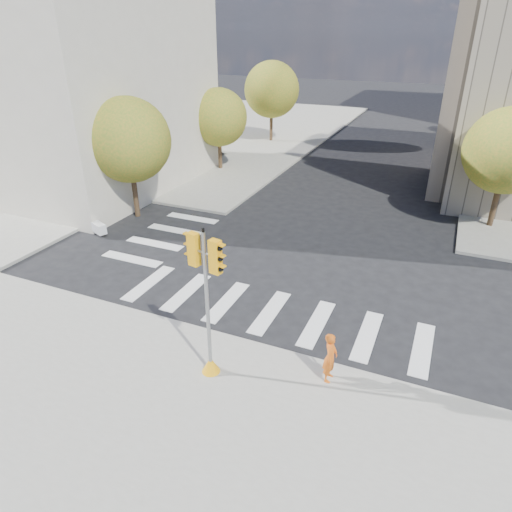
# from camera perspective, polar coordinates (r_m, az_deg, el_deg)

# --- Properties ---
(ground) EXTENTS (160.00, 160.00, 0.00)m
(ground) POSITION_cam_1_polar(r_m,az_deg,el_deg) (18.61, 4.35, -3.96)
(ground) COLOR black
(ground) RESTS_ON ground
(sidewalk_far_left) EXTENTS (28.00, 40.00, 0.15)m
(sidewalk_far_left) POSITION_cam_1_polar(r_m,az_deg,el_deg) (49.13, -7.94, 15.49)
(sidewalk_far_left) COLOR gray
(sidewalk_far_left) RESTS_ON ground
(classical_building) EXTENTS (19.00, 15.00, 12.70)m
(classical_building) POSITION_cam_1_polar(r_m,az_deg,el_deg) (34.29, -25.11, 19.37)
(classical_building) COLOR beige
(classical_building) RESTS_ON ground
(tree_lw_near) EXTENTS (4.40, 4.40, 6.41)m
(tree_lw_near) POSITION_cam_1_polar(r_m,az_deg,el_deg) (25.27, -15.64, 13.76)
(tree_lw_near) COLOR #382616
(tree_lw_near) RESTS_ON ground
(tree_lw_mid) EXTENTS (4.00, 4.00, 5.77)m
(tree_lw_mid) POSITION_cam_1_polar(r_m,az_deg,el_deg) (33.57, -4.68, 16.88)
(tree_lw_mid) COLOR #382616
(tree_lw_mid) RESTS_ON ground
(tree_lw_far) EXTENTS (4.80, 4.80, 6.95)m
(tree_lw_far) POSITION_cam_1_polar(r_m,az_deg,el_deg) (42.45, 1.97, 20.07)
(tree_lw_far) COLOR #382616
(tree_lw_far) RESTS_ON ground
(tree_re_near) EXTENTS (4.20, 4.20, 6.16)m
(tree_re_near) POSITION_cam_1_polar(r_m,az_deg,el_deg) (25.87, 28.96, 11.40)
(tree_re_near) COLOR #382616
(tree_re_near) RESTS_ON ground
(tree_re_mid) EXTENTS (4.60, 4.60, 6.66)m
(tree_re_mid) POSITION_cam_1_polar(r_m,az_deg,el_deg) (37.61, 28.18, 15.95)
(tree_re_mid) COLOR #382616
(tree_re_mid) RESTS_ON ground
(tree_re_far) EXTENTS (4.00, 4.00, 5.88)m
(tree_re_far) POSITION_cam_1_polar(r_m,az_deg,el_deg) (49.56, 27.55, 17.45)
(tree_re_far) COLOR #382616
(tree_re_far) RESTS_ON ground
(lamp_far) EXTENTS (0.35, 0.18, 8.11)m
(lamp_far) POSITION_cam_1_polar(r_m,az_deg,el_deg) (43.56, 28.63, 17.26)
(lamp_far) COLOR black
(lamp_far) RESTS_ON sidewalk_far_right
(traffic_signal) EXTENTS (1.08, 0.56, 4.71)m
(traffic_signal) POSITION_cam_1_polar(r_m,az_deg,el_deg) (13.09, -6.02, -7.47)
(traffic_signal) COLOR #EE9E0C
(traffic_signal) RESTS_ON sidewalk_near
(photographer) EXTENTS (0.39, 0.59, 1.59)m
(photographer) POSITION_cam_1_polar(r_m,az_deg,el_deg) (13.64, 9.27, -12.39)
(photographer) COLOR #D85B14
(photographer) RESTS_ON sidewalk_near
(planter_wall) EXTENTS (5.69, 2.67, 0.50)m
(planter_wall) POSITION_cam_1_polar(r_m,az_deg,el_deg) (26.55, -21.52, 4.85)
(planter_wall) COLOR silver
(planter_wall) RESTS_ON sidewalk_left_near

